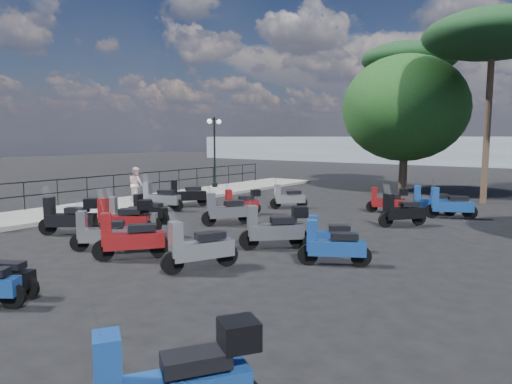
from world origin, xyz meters
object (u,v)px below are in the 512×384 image
Objects in this scene: scooter_27 at (431,202)px; pine_2 at (409,60)px; pedestrian_far at (136,184)px; lamp_post_2 at (215,147)px; scooter_21 at (402,212)px; pine_0 at (493,36)px; scooter_9 at (242,203)px; scooter_16 at (388,201)px; scooter_8 at (70,217)px; scooter_22 at (450,205)px; scooter_15 at (226,211)px; scooter_20 at (275,228)px; broadleaf_tree at (405,108)px; scooter_10 at (288,198)px; scooter_25 at (333,246)px; scooter_5 at (187,195)px; scooter_4 at (160,198)px; scooter_13 at (130,239)px; scooter_19 at (199,248)px; scooter_26 at (330,236)px; scooter_3 at (149,211)px; scooter_14 at (102,233)px; scooter_2 at (124,218)px; scooter_7 at (130,218)px.

scooter_27 is 12.80m from pine_2.
lamp_post_2 is at bearing -60.34° from pedestrian_far.
pine_2 is (-4.12, 12.77, 7.00)m from scooter_21.
scooter_27 is at bearing -102.31° from pine_0.
scooter_16 is at bearing -105.11° from scooter_9.
scooter_21 is 15.13m from pine_2.
scooter_8 is 12.96m from scooter_22.
scooter_21 is (4.87, 3.23, -0.00)m from scooter_15.
scooter_20 is 15.40m from broadleaf_tree.
scooter_25 reaches higher than scooter_10.
lamp_post_2 reaches higher than scooter_20.
scooter_4 is at bearing 125.19° from scooter_5.
scooter_21 is at bearing -78.42° from scooter_13.
scooter_19 is 1.29× the size of scooter_26.
pedestrian_far is at bearing -114.85° from pine_2.
scooter_25 is 0.18× the size of pine_0.
lamp_post_2 is 6.78m from pedestrian_far.
scooter_13 reaches higher than scooter_3.
pine_2 is (4.76, 13.84, 6.98)m from scooter_5.
broadleaf_tree reaches higher than scooter_9.
scooter_22 is (9.79, 3.56, -0.01)m from scooter_5.
scooter_5 reaches higher than scooter_22.
scooter_27 is at bearing -57.58° from scooter_20.
pedestrian_far is 2.33m from scooter_5.
scooter_26 is (11.78, -8.88, -1.97)m from lamp_post_2.
scooter_16 is at bearing 88.99° from scooter_27.
scooter_3 is 1.14× the size of scooter_9.
scooter_14 is (5.76, -5.84, -0.44)m from pedestrian_far.
scooter_16 is (6.28, 9.65, -0.08)m from scooter_8.
scooter_2 is at bearing 77.67° from scooter_26.
scooter_8 is 1.24× the size of scooter_10.
scooter_3 is at bearing 165.24° from pedestrian_far.
scooter_19 is at bearing 167.25° from pedestrian_far.
scooter_7 is at bearing 114.53° from scooter_22.
scooter_21 is 2.94m from scooter_27.
scooter_8 is at bearing 114.78° from scooter_10.
scooter_14 is 12.02m from scooter_22.
scooter_13 is at bearing -165.85° from scooter_7.
scooter_13 reaches higher than scooter_26.
scooter_16 reaches higher than scooter_3.
scooter_14 is at bearing 93.50° from scooter_21.
scooter_5 is (-2.71, 5.36, -0.04)m from scooter_2.
scooter_8 reaches higher than scooter_10.
scooter_15 is 14.13m from pine_0.
broadleaf_tree is at bearing -16.93° from scooter_25.
scooter_19 is at bearing 157.63° from scooter_15.
scooter_21 is at bearing -27.13° from scooter_25.
scooter_2 is 0.94× the size of scooter_19.
scooter_22 is at bearing -101.11° from scooter_15.
scooter_3 is 0.19× the size of pine_0.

